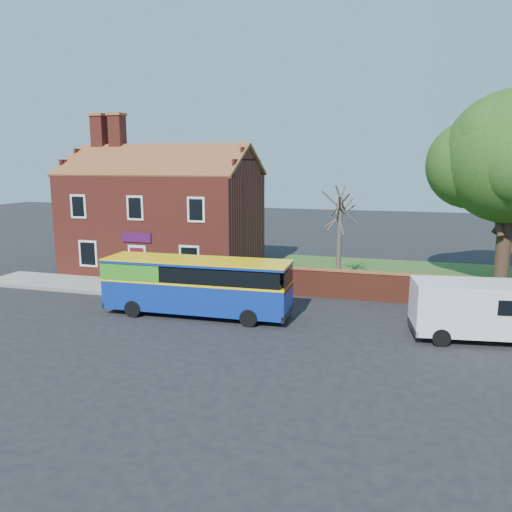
% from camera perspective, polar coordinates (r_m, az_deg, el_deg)
% --- Properties ---
extents(ground, '(120.00, 120.00, 0.00)m').
position_cam_1_polar(ground, '(22.60, -6.94, -8.32)').
color(ground, black).
rests_on(ground, ground).
extents(pavement, '(18.00, 3.50, 0.12)m').
position_cam_1_polar(pavement, '(30.60, -14.87, -3.45)').
color(pavement, gray).
rests_on(pavement, ground).
extents(kerb, '(18.00, 0.15, 0.14)m').
position_cam_1_polar(kerb, '(29.16, -16.63, -4.21)').
color(kerb, slate).
rests_on(kerb, ground).
extents(grass_strip, '(26.00, 12.00, 0.04)m').
position_cam_1_polar(grass_strip, '(33.76, 23.38, -2.74)').
color(grass_strip, '#426B28').
rests_on(grass_strip, ground).
extents(shop_building, '(12.30, 8.13, 10.50)m').
position_cam_1_polar(shop_building, '(35.00, -10.35, 4.05)').
color(shop_building, maroon).
rests_on(shop_building, ground).
extents(boundary_wall, '(22.00, 0.38, 1.60)m').
position_cam_1_polar(boundary_wall, '(27.80, 25.01, -3.91)').
color(boundary_wall, maroon).
rests_on(boundary_wall, ground).
extents(bus, '(9.10, 2.53, 2.76)m').
position_cam_1_polar(bus, '(24.32, -7.41, -3.11)').
color(bus, navy).
rests_on(bus, ground).
extents(van_near, '(5.81, 2.95, 2.44)m').
position_cam_1_polar(van_near, '(22.81, 24.45, -5.44)').
color(van_near, white).
rests_on(van_near, ground).
extents(large_tree, '(9.24, 7.31, 11.27)m').
position_cam_1_polar(large_tree, '(31.46, 27.23, 9.59)').
color(large_tree, black).
rests_on(large_tree, ground).
extents(bare_tree, '(2.15, 2.56, 5.73)m').
position_cam_1_polar(bare_tree, '(30.11, 9.50, 2.12)').
color(bare_tree, '#4C4238').
rests_on(bare_tree, ground).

